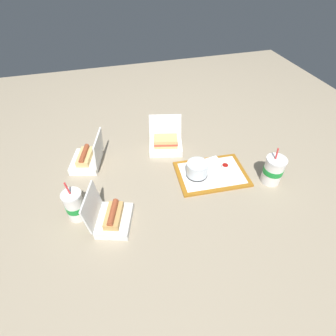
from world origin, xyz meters
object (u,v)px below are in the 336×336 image
at_px(cake_container, 197,169).
at_px(ketchup_cup, 225,167).
at_px(clamshell_hotdog_right, 112,217).
at_px(plastic_fork, 233,180).
at_px(clamshell_sandwich_corner, 166,143).
at_px(food_tray, 211,174).
at_px(clamshell_hotdog_left, 87,159).
at_px(soda_cup_left, 75,205).
at_px(soda_cup_front, 273,170).

distance_m(cake_container, ketchup_cup, 0.17).
distance_m(ketchup_cup, clamshell_hotdog_right, 0.66).
height_order(plastic_fork, clamshell_sandwich_corner, clamshell_sandwich_corner).
bearing_deg(clamshell_hotdog_right, plastic_fork, -171.59).
xyz_separation_m(cake_container, ketchup_cup, (-0.16, -0.00, -0.02)).
relative_size(cake_container, clamshell_hotdog_right, 0.51).
bearing_deg(food_tray, plastic_fork, 136.94).
relative_size(ketchup_cup, clamshell_hotdog_left, 0.18).
distance_m(ketchup_cup, clamshell_hotdog_left, 0.76).
bearing_deg(ketchup_cup, food_tray, 10.12).
xyz_separation_m(food_tray, ketchup_cup, (-0.08, -0.01, 0.02)).
xyz_separation_m(cake_container, clamshell_hotdog_left, (0.55, -0.25, -0.01)).
bearing_deg(soda_cup_left, food_tray, -172.54).
bearing_deg(plastic_fork, clamshell_hotdog_left, -29.33).
distance_m(food_tray, clamshell_sandwich_corner, 0.34).
height_order(food_tray, clamshell_hotdog_right, clamshell_hotdog_right).
xyz_separation_m(plastic_fork, soda_cup_left, (0.78, 0.01, 0.06)).
bearing_deg(plastic_fork, soda_cup_front, 163.72).
xyz_separation_m(soda_cup_left, soda_cup_front, (-0.98, 0.03, 0.00)).
xyz_separation_m(clamshell_sandwich_corner, soda_cup_front, (-0.46, 0.41, 0.03)).
distance_m(cake_container, clamshell_sandwich_corner, 0.29).
xyz_separation_m(cake_container, clamshell_hotdog_right, (0.47, 0.18, -0.01)).
xyz_separation_m(food_tray, soda_cup_front, (-0.28, 0.12, 0.07)).
bearing_deg(clamshell_sandwich_corner, food_tray, 122.42).
bearing_deg(soda_cup_front, plastic_fork, -12.45).
bearing_deg(plastic_fork, ketchup_cup, -92.16).
bearing_deg(soda_cup_left, clamshell_sandwich_corner, -144.24).
xyz_separation_m(food_tray, soda_cup_left, (0.70, 0.09, 0.07)).
height_order(ketchup_cup, clamshell_sandwich_corner, clamshell_sandwich_corner).
bearing_deg(clamshell_hotdog_left, clamshell_hotdog_right, 100.87).
bearing_deg(cake_container, food_tray, 173.06).
distance_m(ketchup_cup, clamshell_sandwich_corner, 0.38).
height_order(food_tray, cake_container, cake_container).
height_order(food_tray, soda_cup_front, soda_cup_front).
bearing_deg(ketchup_cup, soda_cup_front, 144.88).
height_order(food_tray, soda_cup_left, soda_cup_left).
height_order(clamshell_hotdog_right, soda_cup_front, soda_cup_front).
relative_size(food_tray, clamshell_sandwich_corner, 1.64).
relative_size(plastic_fork, soda_cup_left, 0.52).
bearing_deg(cake_container, ketchup_cup, -178.29).
height_order(soda_cup_left, soda_cup_front, soda_cup_left).
bearing_deg(plastic_fork, cake_container, -32.15).
bearing_deg(cake_container, soda_cup_left, 9.33).
height_order(ketchup_cup, clamshell_hotdog_right, clamshell_hotdog_right).
bearing_deg(soda_cup_front, clamshell_sandwich_corner, -41.48).
height_order(clamshell_hotdog_right, clamshell_hotdog_left, clamshell_hotdog_left).
xyz_separation_m(cake_container, soda_cup_front, (-0.36, 0.13, 0.03)).
height_order(clamshell_hotdog_right, soda_cup_left, soda_cup_left).
distance_m(food_tray, ketchup_cup, 0.09).
distance_m(plastic_fork, soda_cup_front, 0.21).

